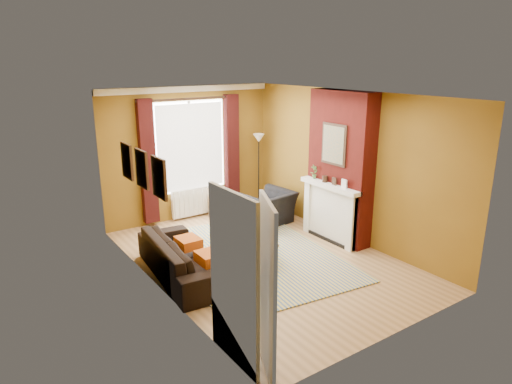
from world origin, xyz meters
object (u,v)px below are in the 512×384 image
(coffee_table, at_px, (249,235))
(floor_lamp, at_px, (259,150))
(wicker_stool, at_px, (217,206))
(sofa, at_px, (183,257))
(armchair, at_px, (266,208))

(coffee_table, bearing_deg, floor_lamp, 68.49)
(floor_lamp, bearing_deg, wicker_stool, 180.00)
(sofa, bearing_deg, coffee_table, -82.51)
(sofa, height_order, floor_lamp, floor_lamp)
(armchair, distance_m, coffee_table, 1.66)
(armchair, relative_size, floor_lamp, 0.61)
(sofa, relative_size, coffee_table, 1.53)
(armchair, xyz_separation_m, wicker_stool, (-0.62, 0.98, -0.10))
(sofa, distance_m, wicker_stool, 2.87)
(sofa, height_order, wicker_stool, sofa)
(sofa, bearing_deg, armchair, -58.95)
(sofa, distance_m, floor_lamp, 3.83)
(wicker_stool, relative_size, floor_lamp, 0.28)
(armchair, relative_size, wicker_stool, 2.21)
(sofa, xyz_separation_m, wicker_stool, (1.86, 2.18, -0.08))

